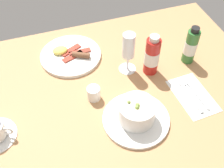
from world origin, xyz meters
TOP-DOWN VIEW (x-y plane):
  - ground_plane at (0.00, 0.00)cm, footprint 110.00×84.00cm
  - porridge_bowl at (0.39, -14.62)cm, footprint 22.43×22.43cm
  - cutlery_setting at (23.51, -10.84)cm, footprint 12.93×20.08cm
  - creamer_jug at (-10.71, -1.02)cm, footprint 4.69×5.67cm
  - wine_glass at (5.71, 8.93)cm, footprint 6.76×6.76cm
  - sauce_bottle_red at (13.73, 5.20)cm, footprint 5.57×5.57cm
  - sauce_bottle_green at (30.41, 5.96)cm, footprint 4.91×4.91cm
  - breakfast_plate at (-13.88, 22.87)cm, footprint 24.67×24.67cm

SIDE VIEW (x-z plane):
  - ground_plane at x=0.00cm, z-range -3.00..0.00cm
  - cutlery_setting at x=23.51cm, z-range -0.19..0.71cm
  - breakfast_plate at x=-13.88cm, z-range -0.93..2.77cm
  - creamer_jug at x=-10.71cm, z-range -0.19..5.55cm
  - porridge_bowl at x=0.39cm, z-range -0.88..8.30cm
  - sauce_bottle_green at x=30.41cm, z-range -0.70..15.54cm
  - sauce_bottle_red at x=13.73cm, z-range -0.71..16.40cm
  - wine_glass at x=5.71cm, z-range 2.36..19.33cm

